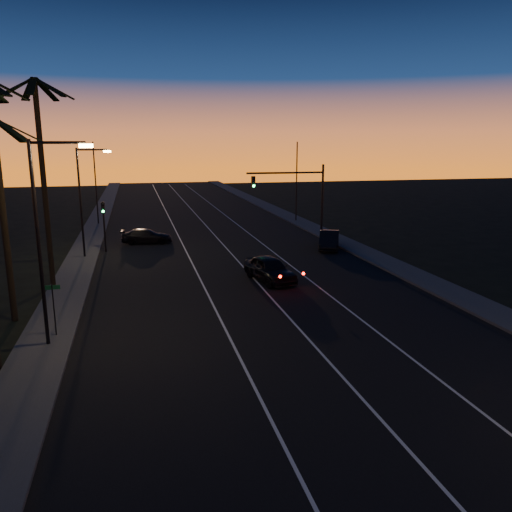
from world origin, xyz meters
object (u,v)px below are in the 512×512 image
object	(u,v)px
lead_car	(270,269)
cross_car	(147,236)
signal_mast	(298,190)
right_car	(329,240)

from	to	relation	value
lead_car	cross_car	xyz separation A→B (m)	(-7.47, 14.80, -0.16)
signal_mast	cross_car	bearing A→B (deg)	167.38
signal_mast	cross_car	size ratio (longest dim) A/B	1.53
lead_car	right_car	distance (m)	11.55
cross_car	signal_mast	bearing A→B (deg)	-12.62
right_car	cross_car	distance (m)	16.28
lead_car	cross_car	size ratio (longest dim) A/B	1.20
signal_mast	lead_car	xyz separation A→B (m)	(-5.75, -11.84, -3.96)
lead_car	right_car	xyz separation A→B (m)	(7.61, 8.68, -0.05)
signal_mast	cross_car	xyz separation A→B (m)	(-13.22, 2.96, -4.12)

